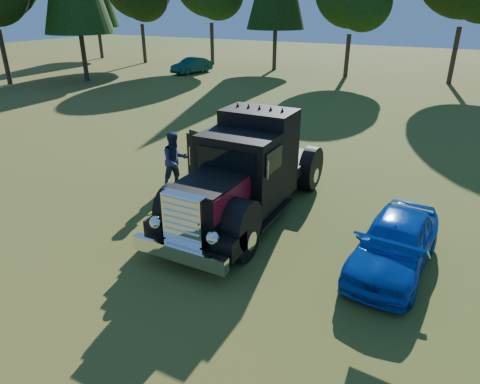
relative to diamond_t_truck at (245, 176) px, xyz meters
name	(u,v)px	position (x,y,z in m)	size (l,w,h in m)	color
ground	(191,256)	(-0.18, -2.58, -1.28)	(120.00, 120.00, 0.00)	#335E1B
diamond_t_truck	(245,176)	(0.00, 0.00, 0.00)	(3.35, 7.16, 3.00)	black
hotrod_coupe	(394,243)	(4.31, -0.81, -0.61)	(1.85, 4.21, 1.89)	#0730A9
spectator_near	(205,181)	(-1.39, 0.06, -0.44)	(0.61, 0.40, 1.68)	#202B4B
spectator_far	(175,161)	(-3.01, 0.79, -0.30)	(0.95, 0.74, 1.95)	#202E4B
distant_teal_car	(192,66)	(-16.84, 22.62, -0.62)	(1.39, 3.99, 1.31)	#0B3343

